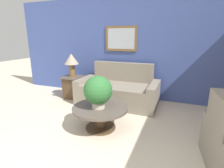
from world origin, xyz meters
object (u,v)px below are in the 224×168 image
couch_main (118,91)px  table_lamp (71,61)px  coffee_table (100,113)px  potted_plant_on_table (98,91)px  side_table (73,87)px

couch_main → table_lamp: table_lamp is taller
coffee_table → table_lamp: 1.97m
coffee_table → potted_plant_on_table: size_ratio=1.75×
couch_main → potted_plant_on_table: (0.12, -1.35, 0.41)m
coffee_table → side_table: size_ratio=1.67×
couch_main → potted_plant_on_table: potted_plant_on_table is taller
potted_plant_on_table → side_table: bearing=137.2°
table_lamp → potted_plant_on_table: bearing=-42.8°
couch_main → potted_plant_on_table: bearing=-84.8°
couch_main → potted_plant_on_table: 1.42m
coffee_table → table_lamp: size_ratio=1.64×
potted_plant_on_table → couch_main: bearing=95.2°
table_lamp → couch_main: bearing=3.8°
couch_main → side_table: couch_main is taller
coffee_table → side_table: (-1.39, 1.22, -0.00)m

